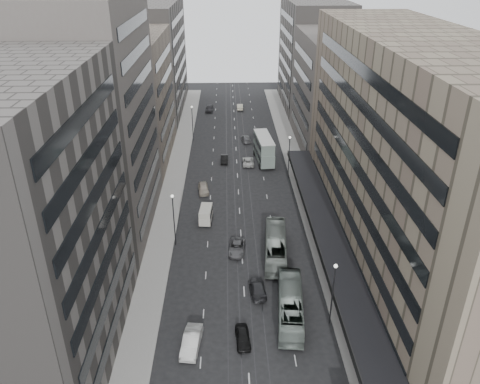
{
  "coord_description": "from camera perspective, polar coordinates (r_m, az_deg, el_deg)",
  "views": [
    {
      "loc": [
        -1.88,
        -46.19,
        38.21
      ],
      "look_at": [
        -0.1,
        15.84,
        6.66
      ],
      "focal_mm": 35.0,
      "sensor_mm": 36.0,
      "label": 1
    }
  ],
  "objects": [
    {
      "name": "sedan_0",
      "position": [
        53.84,
        0.34,
        -17.26
      ],
      "size": [
        1.84,
        4.0,
        1.33
      ],
      "primitive_type": "imported",
      "rotation": [
        0.0,
        0.0,
        0.07
      ],
      "color": "black",
      "rests_on": "ground"
    },
    {
      "name": "building_right_far",
      "position": [
        132.54,
        8.89,
        16.12
      ],
      "size": [
        15.0,
        32.0,
        28.0
      ],
      "primitive_type": "cube",
      "color": "#5B5652",
      "rests_on": "ground"
    },
    {
      "name": "sedan_5",
      "position": [
        96.56,
        -1.93,
        4.06
      ],
      "size": [
        1.48,
        4.12,
        1.35
      ],
      "primitive_type": "imported",
      "rotation": [
        0.0,
        0.0,
        -0.01
      ],
      "color": "black",
      "rests_on": "ground"
    },
    {
      "name": "lamp_left_near",
      "position": [
        67.36,
        -8.11,
        -2.69
      ],
      "size": [
        0.44,
        0.44,
        8.32
      ],
      "color": "#262628",
      "rests_on": "ground"
    },
    {
      "name": "building_left_a",
      "position": [
        48.81,
        -25.18,
        -4.28
      ],
      "size": [
        15.0,
        28.0,
        30.0
      ],
      "primitive_type": "cube",
      "color": "#5B5652",
      "rests_on": "ground"
    },
    {
      "name": "sedan_8",
      "position": [
        129.73,
        -3.74,
        10.15
      ],
      "size": [
        2.18,
        5.02,
        1.69
      ],
      "primitive_type": "imported",
      "rotation": [
        0.0,
        0.0,
        -0.04
      ],
      "color": "#252528",
      "rests_on": "ground"
    },
    {
      "name": "panel_van",
      "position": [
        74.55,
        -4.19,
        -2.72
      ],
      "size": [
        2.25,
        4.15,
        2.53
      ],
      "rotation": [
        0.0,
        0.0,
        -0.08
      ],
      "color": "beige",
      "rests_on": "ground"
    },
    {
      "name": "ground",
      "position": [
        59.98,
        0.54,
        -12.63
      ],
      "size": [
        220.0,
        220.0,
        0.0
      ],
      "primitive_type": "plane",
      "color": "black",
      "rests_on": "ground"
    },
    {
      "name": "bus_far",
      "position": [
        66.28,
        4.36,
        -6.58
      ],
      "size": [
        3.91,
        12.32,
        3.37
      ],
      "primitive_type": "imported",
      "rotation": [
        0.0,
        0.0,
        3.05
      ],
      "color": "gray",
      "rests_on": "ground"
    },
    {
      "name": "lamp_right_near",
      "position": [
        54.04,
        11.31,
        -11.32
      ],
      "size": [
        0.44,
        0.44,
        8.32
      ],
      "color": "#262628",
      "rests_on": "ground"
    },
    {
      "name": "bus_near",
      "position": [
        56.55,
        6.16,
        -13.56
      ],
      "size": [
        3.91,
        11.86,
        3.24
      ],
      "primitive_type": "imported",
      "rotation": [
        0.0,
        0.0,
        3.04
      ],
      "color": "gray",
      "rests_on": "ground"
    },
    {
      "name": "sidewalk_right",
      "position": [
        93.01,
        7.09,
        2.52
      ],
      "size": [
        4.0,
        125.0,
        0.15
      ],
      "primitive_type": "cube",
      "color": "gray",
      "rests_on": "ground"
    },
    {
      "name": "double_decker",
      "position": [
        95.93,
        2.92,
        5.35
      ],
      "size": [
        3.9,
        10.23,
        5.47
      ],
      "rotation": [
        0.0,
        0.0,
        0.1
      ],
      "color": "slate",
      "rests_on": "ground"
    },
    {
      "name": "sedan_9",
      "position": [
        131.3,
        -0.02,
        10.37
      ],
      "size": [
        1.62,
        4.61,
        1.52
      ],
      "primitive_type": "imported",
      "rotation": [
        0.0,
        0.0,
        3.14
      ],
      "color": "beige",
      "rests_on": "ground"
    },
    {
      "name": "building_left_b",
      "position": [
        71.31,
        -17.73,
        8.36
      ],
      "size": [
        15.0,
        26.0,
        34.0
      ],
      "primitive_type": "cube",
      "color": "#524B47",
      "rests_on": "ground"
    },
    {
      "name": "sedan_2",
      "position": [
        67.61,
        -0.39,
        -6.77
      ],
      "size": [
        2.81,
        5.13,
        1.36
      ],
      "primitive_type": "imported",
      "rotation": [
        0.0,
        0.0,
        -0.12
      ],
      "color": "#58585A",
      "rests_on": "ground"
    },
    {
      "name": "lamp_right_far",
      "position": [
        88.41,
        6.02,
        4.87
      ],
      "size": [
        0.44,
        0.44,
        8.32
      ],
      "color": "#262628",
      "rests_on": "ground"
    },
    {
      "name": "sedan_7",
      "position": [
        107.61,
        0.74,
        6.53
      ],
      "size": [
        2.36,
        4.83,
        1.35
      ],
      "primitive_type": "imported",
      "rotation": [
        0.0,
        0.0,
        3.24
      ],
      "color": "#5F5F62",
      "rests_on": "ground"
    },
    {
      "name": "sedan_4",
      "position": [
        84.21,
        -4.48,
        0.45
      ],
      "size": [
        2.26,
        4.64,
        1.52
      ],
      "primitive_type": "imported",
      "rotation": [
        0.0,
        0.0,
        0.11
      ],
      "color": "#A89C8B",
      "rests_on": "ground"
    },
    {
      "name": "sedan_6",
      "position": [
        95.37,
        1.0,
        3.77
      ],
      "size": [
        2.34,
        4.97,
        1.37
      ],
      "primitive_type": "imported",
      "rotation": [
        0.0,
        0.0,
        3.13
      ],
      "color": "#BCBBB7",
      "rests_on": "ground"
    },
    {
      "name": "sedan_1",
      "position": [
        53.4,
        -5.94,
        -17.65
      ],
      "size": [
        2.37,
        5.25,
        1.67
      ],
      "primitive_type": "imported",
      "rotation": [
        0.0,
        0.0,
        -0.12
      ],
      "color": "silver",
      "rests_on": "ground"
    },
    {
      "name": "building_right_mid",
      "position": [
        104.29,
        11.61,
        11.85
      ],
      "size": [
        15.0,
        28.0,
        24.0
      ],
      "primitive_type": "cube",
      "color": "#524B47",
      "rests_on": "ground"
    },
    {
      "name": "building_left_c",
      "position": [
        97.7,
        -13.42,
        10.97
      ],
      "size": [
        15.0,
        28.0,
        25.0
      ],
      "primitive_type": "cube",
      "color": "gray",
      "rests_on": "ground"
    },
    {
      "name": "lamp_left_far",
      "position": [
        106.73,
        -5.84,
        8.79
      ],
      "size": [
        0.44,
        0.44,
        8.32
      ],
      "color": "#262628",
      "rests_on": "ground"
    },
    {
      "name": "sedan_3",
      "position": [
        60.19,
        2.14,
        -11.62
      ],
      "size": [
        2.32,
        4.99,
        1.41
      ],
      "primitive_type": "imported",
      "rotation": [
        0.0,
        0.0,
        3.21
      ],
      "color": "#252528",
      "rests_on": "ground"
    },
    {
      "name": "building_left_d",
      "position": [
        129.01,
        -10.77,
        15.68
      ],
      "size": [
        15.0,
        38.0,
        28.0
      ],
      "primitive_type": "cube",
      "color": "#5B5652",
      "rests_on": "ground"
    },
    {
      "name": "sidewalk_left",
      "position": [
        92.53,
        -7.79,
        2.34
      ],
      "size": [
        4.0,
        125.0,
        0.15
      ],
      "primitive_type": "cube",
      "color": "gray",
      "rests_on": "ground"
    },
    {
      "name": "department_store",
      "position": [
        63.42,
        20.11,
        3.72
      ],
      "size": [
        19.2,
        60.0,
        30.0
      ],
      "color": "#7D705B",
      "rests_on": "ground"
    }
  ]
}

